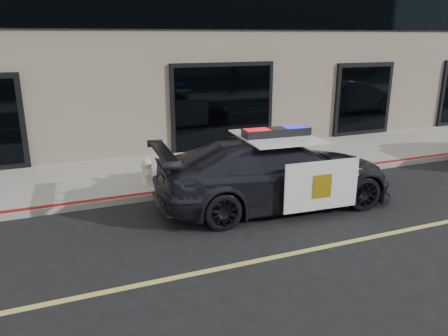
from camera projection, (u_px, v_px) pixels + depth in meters
name	position (u px, v px, depth m)	size (l,w,h in m)	color
ground	(403.00, 231.00, 8.54)	(120.00, 120.00, 0.00)	black
sidewalk_n	(275.00, 160.00, 13.17)	(60.00, 3.50, 0.15)	gray
police_car	(275.00, 171.00, 9.68)	(2.84, 5.63, 1.76)	black
fire_hydrant	(147.00, 172.00, 10.60)	(0.32, 0.45, 0.71)	beige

